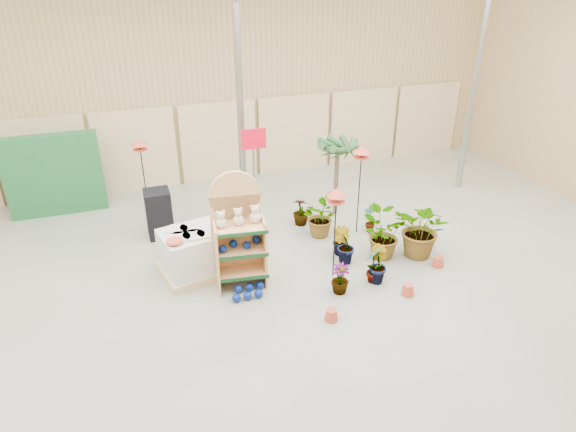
% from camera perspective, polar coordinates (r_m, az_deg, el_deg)
% --- Properties ---
extents(room, '(15.20, 12.10, 4.70)m').
position_cam_1_polar(room, '(8.07, -0.64, 5.57)').
color(room, slate).
rests_on(room, ground).
extents(display_shelf, '(0.93, 0.65, 2.06)m').
position_cam_1_polar(display_shelf, '(8.74, -5.60, -2.04)').
color(display_shelf, tan).
rests_on(display_shelf, ground).
extents(teddy_bears, '(0.76, 0.19, 0.32)m').
position_cam_1_polar(teddy_bears, '(8.49, -5.40, -0.18)').
color(teddy_bears, beige).
rests_on(teddy_bears, display_shelf).
extents(gazing_balls_shelf, '(0.76, 0.26, 0.14)m').
position_cam_1_polar(gazing_balls_shelf, '(8.70, -5.37, -3.14)').
color(gazing_balls_shelf, navy).
rests_on(gazing_balls_shelf, display_shelf).
extents(gazing_balls_floor, '(0.63, 0.39, 0.15)m').
position_cam_1_polar(gazing_balls_floor, '(8.82, -4.41, -8.35)').
color(gazing_balls_floor, navy).
rests_on(gazing_balls_floor, ground).
extents(pallet_stack, '(1.36, 1.21, 0.88)m').
position_cam_1_polar(pallet_stack, '(9.32, -10.37, -4.04)').
color(pallet_stack, tan).
rests_on(pallet_stack, ground).
extents(charcoal_planters, '(0.50, 0.50, 1.00)m').
position_cam_1_polar(charcoal_planters, '(10.69, -14.14, 0.26)').
color(charcoal_planters, black).
rests_on(charcoal_planters, ground).
extents(trellis_stock, '(2.00, 0.30, 1.80)m').
position_cam_1_polar(trellis_stock, '(12.27, -24.55, 4.16)').
color(trellis_stock, '#1A5C2B').
rests_on(trellis_stock, ground).
extents(offer_sign, '(0.50, 0.08, 2.20)m').
position_cam_1_polar(offer_sign, '(10.18, -3.82, 6.27)').
color(offer_sign, gray).
rests_on(offer_sign, ground).
extents(bird_table_front, '(0.34, 0.34, 1.72)m').
position_cam_1_polar(bird_table_front, '(8.59, 5.42, 2.30)').
color(bird_table_front, black).
rests_on(bird_table_front, ground).
extents(bird_table_right, '(0.34, 0.34, 1.89)m').
position_cam_1_polar(bird_table_right, '(10.09, 8.19, 7.00)').
color(bird_table_right, black).
rests_on(bird_table_right, ground).
extents(bird_table_back, '(0.34, 0.34, 1.82)m').
position_cam_1_polar(bird_table_back, '(11.07, -16.17, 7.61)').
color(bird_table_back, black).
rests_on(bird_table_back, ground).
extents(palm, '(0.70, 0.70, 1.81)m').
position_cam_1_polar(palm, '(10.98, 5.54, 7.65)').
color(palm, brown).
rests_on(palm, ground).
extents(potted_plant_1, '(0.51, 0.50, 0.72)m').
position_cam_1_polar(potted_plant_1, '(9.57, 6.21, -3.30)').
color(potted_plant_1, '#254D21').
rests_on(potted_plant_1, ground).
extents(potted_plant_2, '(1.10, 1.11, 0.93)m').
position_cam_1_polar(potted_plant_2, '(9.81, 10.34, -2.08)').
color(potted_plant_2, '#254D21').
rests_on(potted_plant_2, ground).
extents(potted_plant_4, '(0.31, 0.39, 0.64)m').
position_cam_1_polar(potted_plant_4, '(10.74, 9.12, -0.17)').
color(potted_plant_4, '#254D21').
rests_on(potted_plant_4, ground).
extents(potted_plant_5, '(0.43, 0.42, 0.61)m').
position_cam_1_polar(potted_plant_5, '(9.82, 5.67, -2.78)').
color(potted_plant_5, '#254D21').
rests_on(potted_plant_5, ground).
extents(potted_plant_6, '(0.84, 0.91, 0.85)m').
position_cam_1_polar(potted_plant_6, '(10.45, 3.46, -0.02)').
color(potted_plant_6, '#254D21').
rests_on(potted_plant_6, ground).
extents(potted_plant_7, '(0.35, 0.35, 0.54)m').
position_cam_1_polar(potted_plant_7, '(8.80, 5.83, -6.95)').
color(potted_plant_7, '#254D21').
rests_on(potted_plant_7, ground).
extents(potted_plant_8, '(0.44, 0.41, 0.70)m').
position_cam_1_polar(potted_plant_8, '(9.10, 9.44, -5.35)').
color(potted_plant_8, '#254D21').
rests_on(potted_plant_8, ground).
extents(potted_plant_9, '(0.31, 0.38, 0.69)m').
position_cam_1_polar(potted_plant_9, '(9.13, 9.85, -5.33)').
color(potted_plant_9, '#254D21').
rests_on(potted_plant_9, ground).
extents(potted_plant_10, '(1.31, 1.35, 1.14)m').
position_cam_1_polar(potted_plant_10, '(9.96, 14.77, -1.43)').
color(potted_plant_10, '#254D21').
rests_on(potted_plant_10, ground).
extents(potted_plant_11, '(0.47, 0.47, 0.61)m').
position_cam_1_polar(potted_plant_11, '(10.90, 1.43, 0.53)').
color(potted_plant_11, '#254D21').
rests_on(potted_plant_11, ground).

